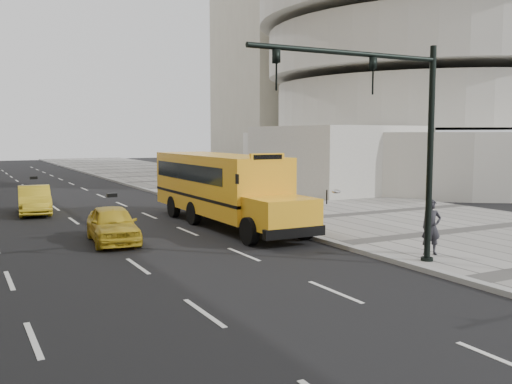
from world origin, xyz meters
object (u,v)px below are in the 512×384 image
traffic_signal (394,127)px  taxi_far (34,200)px  taxi_near (113,224)px  pedestrian (431,227)px  school_bus (220,183)px

traffic_signal → taxi_far: bearing=113.4°
taxi_near → taxi_far: taxi_far is taller
pedestrian → traffic_signal: (-2.12, -0.57, 3.07)m
school_bus → traffic_signal: bearing=-86.1°
taxi_far → pedestrian: 19.17m
traffic_signal → school_bus: bearing=93.9°
taxi_near → taxi_far: bearing=104.9°
taxi_far → traffic_signal: (7.43, -17.18, 3.41)m
school_bus → taxi_far: size_ratio=2.77×
pedestrian → traffic_signal: 3.78m
pedestrian → traffic_signal: size_ratio=0.27×
taxi_near → pedestrian: size_ratio=2.24×
pedestrian → traffic_signal: bearing=-147.4°
taxi_near → traffic_signal: bearing=-48.2°
taxi_far → pedestrian: size_ratio=2.40×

